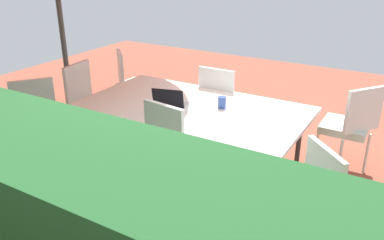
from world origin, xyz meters
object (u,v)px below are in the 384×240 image
Objects in this scene: chair_southeast at (132,82)px; chair_east at (89,100)px; chair_northwest at (300,205)px; cup at (222,102)px; chair_southwest at (350,124)px; chair_northeast at (37,123)px; dining_table at (192,110)px; chair_north at (153,155)px; laptop at (170,103)px; chair_south at (221,101)px.

chair_southeast and chair_east have the same top height.
chair_southeast is 1.00× the size of chair_northwest.
chair_southwest is at bearing -147.84° from cup.
chair_northeast is 1.00× the size of chair_northwest.
chair_north is at bearing 94.32° from dining_table.
chair_north is 0.94m from cup.
chair_northeast and chair_southwest have the same top height.
chair_southwest is at bearing 57.49° from chair_north.
laptop is (1.57, -0.74, 0.23)m from chair_northwest.
dining_table is at bearing -162.54° from laptop.
cup is (-1.71, -0.12, 0.25)m from chair_east.
chair_southwest is 1.87m from laptop.
chair_north and chair_southwest have the same top height.
cup reaches higher than dining_table.
chair_south is (-1.34, -1.57, 0.00)m from chair_northeast.
chair_north and chair_south have the same top height.
chair_northwest is at bearing 131.13° from chair_south.
chair_northwest is at bearing 3.77° from chair_north.
chair_north is 1.67m from chair_east.
chair_southwest is at bearing -135.56° from chair_southeast.
chair_southeast is 8.21× the size of cup.
chair_southeast is (0.04, -1.62, 0.00)m from chair_northeast.
chair_east is (1.48, -0.76, 0.00)m from chair_north.
laptop is at bearing 80.84° from chair_south.
chair_southwest is (-2.83, -0.83, 0.00)m from chair_east.
chair_northwest is (-2.81, 1.67, 0.00)m from chair_southeast.
chair_northwest is (-1.33, 0.09, 0.00)m from chair_north.
chair_northwest is (-1.39, 0.86, -0.15)m from dining_table.
dining_table is at bearing 93.19° from chair_south.
chair_east reaches higher than cup.
chair_southwest is 2.62× the size of laptop.
chair_northeast is 1.00× the size of chair_southeast.
laptop is at bearing -172.81° from chair_southeast.
chair_northwest is (-2.81, 0.85, 0.00)m from chair_east.
laptop is (0.24, -0.64, 0.23)m from chair_north.
chair_north is at bearing -138.69° from chair_northwest.
laptop is (0.18, 0.12, 0.09)m from dining_table.
chair_southeast reaches higher than laptop.
laptop is at bearing -23.45° from chair_northeast.
chair_southeast and chair_south have the same top height.
chair_south is (0.10, -1.53, 0.00)m from chair_north.
chair_southeast reaches higher than cup.
chair_south is (-1.38, 0.05, 0.00)m from chair_southeast.
chair_north is 1.53m from chair_south.
chair_south is at bearing -67.07° from chair_east.
chair_southwest is 1.00× the size of chair_northwest.
dining_table is at bearing 102.13° from chair_north.
chair_north is (-1.45, -0.04, 0.00)m from chair_northeast.
chair_southwest is 1.46m from chair_south.
laptop is at bearing 27.05° from cup.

